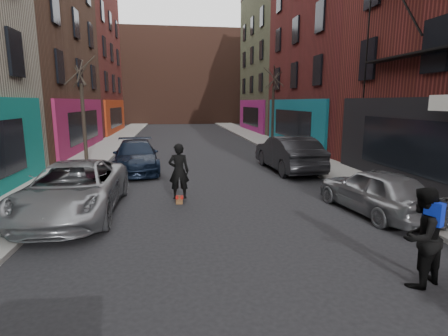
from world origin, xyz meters
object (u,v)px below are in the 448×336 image
object	(u,v)px
tree_left_far	(82,101)
parked_right_far	(376,191)
parked_right_end	(288,153)
parked_left_end	(136,156)
skateboard	(180,200)
parked_left_far	(74,189)
pedestrian	(421,237)
tree_right_far	(273,99)
skateboarder	(179,171)

from	to	relation	value
tree_left_far	parked_right_far	bearing A→B (deg)	-44.75
tree_left_far	parked_right_end	distance (m)	11.33
parked_left_end	skateboard	xyz separation A→B (m)	(1.97, -5.57, -0.69)
parked_left_far	pedestrian	size ratio (longest dim) A/B	3.00
pedestrian	parked_right_far	bearing A→B (deg)	-133.91
parked_right_end	skateboard	bearing A→B (deg)	37.95
parked_left_far	parked_right_end	world-z (taller)	parked_right_end
tree_right_far	skateboarder	xyz separation A→B (m)	(-7.43, -14.53, -2.49)
skateboard	parked_left_far	bearing A→B (deg)	-160.77
parked_left_far	pedestrian	world-z (taller)	pedestrian
pedestrian	parked_left_end	bearing A→B (deg)	-84.38
tree_right_far	parked_left_end	xyz separation A→B (m)	(-9.40, -8.96, -2.79)
parked_left_far	parked_right_end	bearing A→B (deg)	33.34
tree_left_far	tree_right_far	distance (m)	13.78
parked_left_end	skateboarder	world-z (taller)	skateboarder
tree_left_far	parked_left_end	bearing A→B (deg)	-44.62
tree_right_far	pedestrian	size ratio (longest dim) A/B	3.66
parked_left_far	pedestrian	bearing A→B (deg)	-35.39
tree_left_far	parked_left_end	size ratio (longest dim) A/B	1.28
skateboarder	pedestrian	world-z (taller)	skateboarder
skateboard	pedestrian	world-z (taller)	pedestrian
parked_right_end	skateboarder	size ratio (longest dim) A/B	2.76
tree_left_far	parked_left_end	world-z (taller)	tree_left_far
tree_right_far	parked_left_far	size ratio (longest dim) A/B	1.22
parked_right_far	skateboard	size ratio (longest dim) A/B	5.15
parked_left_end	parked_right_far	size ratio (longest dim) A/B	1.24
tree_left_far	skateboarder	size ratio (longest dim) A/B	3.45
tree_left_far	pedestrian	size ratio (longest dim) A/B	3.50
tree_left_far	parked_right_end	bearing A→B (deg)	-20.59
parked_left_far	parked_left_end	bearing A→B (deg)	79.94
parked_right_end	skateboard	world-z (taller)	parked_right_end
tree_left_far	parked_left_far	xyz separation A→B (m)	(1.83, -9.45, -2.60)
parked_left_end	pedestrian	distance (m)	13.30
skateboarder	tree_right_far	bearing A→B (deg)	-114.36
tree_right_far	parked_left_end	world-z (taller)	tree_right_far
parked_right_end	tree_left_far	bearing A→B (deg)	-23.44
pedestrian	parked_left_far	bearing A→B (deg)	-57.72
tree_right_far	pedestrian	bearing A→B (deg)	-98.78
parked_left_far	parked_right_end	distance (m)	10.17
parked_left_end	skateboard	size ratio (longest dim) A/B	6.37
parked_right_far	skateboard	distance (m)	6.26
parked_left_end	pedestrian	size ratio (longest dim) A/B	2.74
parked_left_far	skateboard	size ratio (longest dim) A/B	6.98
tree_left_far	pedestrian	xyz separation A→B (m)	(9.20, -14.72, -2.44)
parked_right_end	skateboard	size ratio (longest dim) A/B	6.51
tree_right_far	parked_right_far	size ratio (longest dim) A/B	1.65
parked_left_end	skateboarder	distance (m)	5.91
parked_left_far	tree_left_far	bearing A→B (deg)	101.10
tree_right_far	parked_left_end	size ratio (longest dim) A/B	1.33
skateboarder	tree_left_far	bearing A→B (deg)	-57.04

